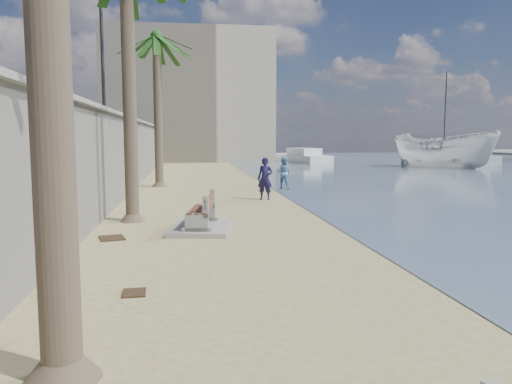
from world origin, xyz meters
TOP-DOWN VIEW (x-y plane):
  - ground_plane at (0.00, 0.00)m, footprint 140.00×140.00m
  - seawall at (-5.20, 20.00)m, footprint 0.45×70.00m
  - wall_cap at (-5.20, 20.00)m, footprint 0.80×70.00m
  - end_building at (-2.00, 52.00)m, footprint 18.00×12.00m
  - bench_far at (-1.92, 8.14)m, footprint 1.96×2.58m
  - palm_back at (-3.78, 21.13)m, footprint 5.00×5.00m
  - streetlight at (-5.10, 12.00)m, footprint 0.28×0.28m
  - person_a at (0.96, 14.77)m, footprint 0.88×0.77m
  - person_b at (2.62, 19.19)m, footprint 1.09×1.01m
  - boat_cruiser at (19.62, 34.42)m, footprint 4.95×4.97m
  - yacht_near at (26.55, 42.25)m, footprint 4.37×9.97m
  - yacht_far at (9.40, 45.83)m, footprint 5.22×9.88m
  - sailboat_west at (24.23, 43.03)m, footprint 6.47×6.78m
  - debris_b at (-3.68, -0.57)m, footprint 0.65×0.67m
  - debris_c at (-4.27, 7.29)m, footprint 0.79×0.90m
  - debris_d at (-3.21, 2.47)m, footprint 0.41×0.50m

SIDE VIEW (x-z plane):
  - ground_plane at x=0.00m, z-range 0.00..0.00m
  - debris_b at x=-3.68m, z-range 0.00..0.03m
  - debris_c at x=-4.27m, z-range 0.00..0.03m
  - debris_d at x=-3.21m, z-range 0.00..0.03m
  - sailboat_west at x=24.23m, z-range -4.44..5.06m
  - yacht_near at x=26.55m, z-range -0.40..1.10m
  - yacht_far at x=9.40m, z-range -0.40..1.10m
  - bench_far at x=-1.92m, z-range -0.06..0.92m
  - person_b at x=2.62m, z-range 0.00..1.81m
  - person_a at x=0.96m, z-range 0.00..2.06m
  - boat_cruiser at x=19.62m, z-range -0.40..3.71m
  - seawall at x=-5.20m, z-range 0.00..3.50m
  - wall_cap at x=-5.20m, z-range 3.49..3.61m
  - streetlight at x=-5.10m, z-range 4.08..9.21m
  - end_building at x=-2.00m, z-range 0.00..14.00m
  - palm_back at x=-3.78m, z-range 3.35..12.12m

